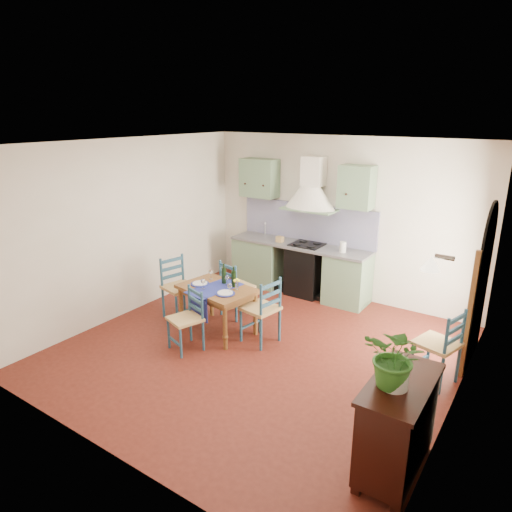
{
  "coord_description": "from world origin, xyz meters",
  "views": [
    {
      "loc": [
        3.14,
        -4.73,
        3.18
      ],
      "look_at": [
        -0.26,
        0.3,
        1.25
      ],
      "focal_mm": 32.0,
      "sensor_mm": 36.0,
      "label": 1
    }
  ],
  "objects_px": {
    "chair_near": "(187,319)",
    "sideboard": "(397,423)",
    "potted_plant": "(396,357)",
    "dining_table": "(217,293)"
  },
  "relations": [
    {
      "from": "chair_near",
      "to": "sideboard",
      "type": "height_order",
      "value": "sideboard"
    },
    {
      "from": "chair_near",
      "to": "potted_plant",
      "type": "relative_size",
      "value": 1.54
    },
    {
      "from": "dining_table",
      "to": "chair_near",
      "type": "bearing_deg",
      "value": -91.12
    },
    {
      "from": "potted_plant",
      "to": "dining_table",
      "type": "bearing_deg",
      "value": 155.34
    },
    {
      "from": "dining_table",
      "to": "potted_plant",
      "type": "height_order",
      "value": "potted_plant"
    },
    {
      "from": "dining_table",
      "to": "sideboard",
      "type": "xyz_separation_m",
      "value": [
        3.09,
        -1.29,
        -0.11
      ]
    },
    {
      "from": "chair_near",
      "to": "sideboard",
      "type": "xyz_separation_m",
      "value": [
        3.1,
        -0.64,
        0.06
      ]
    },
    {
      "from": "dining_table",
      "to": "sideboard",
      "type": "relative_size",
      "value": 1.15
    },
    {
      "from": "sideboard",
      "to": "potted_plant",
      "type": "xyz_separation_m",
      "value": [
        -0.03,
        -0.12,
        0.71
      ]
    },
    {
      "from": "dining_table",
      "to": "chair_near",
      "type": "xyz_separation_m",
      "value": [
        -0.01,
        -0.65,
        -0.17
      ]
    }
  ]
}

